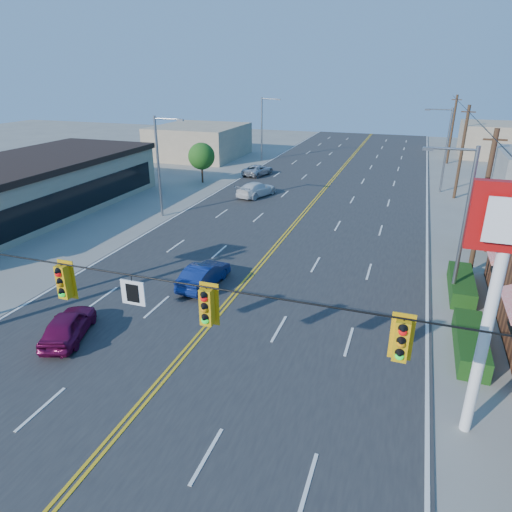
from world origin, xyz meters
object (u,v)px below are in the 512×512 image
(car_magenta, at_px, (68,326))
(car_white, at_px, (256,190))
(car_blue, at_px, (204,276))
(car_silver, at_px, (258,170))
(signal_span, at_px, (97,303))
(kfc_pylon, at_px, (501,266))

(car_magenta, distance_m, car_white, 26.13)
(car_magenta, height_order, car_white, car_white)
(car_blue, bearing_deg, car_silver, -72.99)
(car_magenta, height_order, car_blue, car_blue)
(signal_span, height_order, car_silver, signal_span)
(car_blue, bearing_deg, car_white, -75.39)
(kfc_pylon, bearing_deg, signal_span, -160.22)
(kfc_pylon, height_order, car_white, kfc_pylon)
(signal_span, relative_size, car_blue, 6.09)
(car_magenta, distance_m, car_blue, 7.69)
(signal_span, relative_size, car_silver, 5.63)
(car_magenta, relative_size, car_blue, 0.95)
(car_magenta, height_order, car_silver, car_magenta)
(car_blue, bearing_deg, car_magenta, 67.44)
(kfc_pylon, bearing_deg, car_magenta, 179.41)
(car_white, bearing_deg, car_magenta, 108.44)
(signal_span, distance_m, car_white, 31.08)
(car_blue, relative_size, car_silver, 0.92)
(signal_span, height_order, car_white, signal_span)
(car_blue, bearing_deg, kfc_pylon, 155.65)
(signal_span, xyz_separation_m, car_silver, (-8.35, 39.09, -4.28))
(kfc_pylon, relative_size, car_blue, 2.13)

